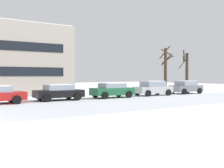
# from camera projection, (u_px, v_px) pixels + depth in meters

# --- Properties ---
(parked_car_black) EXTENTS (4.04, 2.22, 1.35)m
(parked_car_black) POSITION_uv_depth(u_px,v_px,m) (59.00, 92.00, 22.95)
(parked_car_black) COLOR black
(parked_car_black) RESTS_ON ground
(parked_car_green) EXTENTS (4.05, 2.09, 1.40)m
(parked_car_green) POSITION_uv_depth(u_px,v_px,m) (112.00, 90.00, 25.57)
(parked_car_green) COLOR #1E6038
(parked_car_green) RESTS_ON ground
(parked_car_silver) EXTENTS (4.24, 2.09, 1.52)m
(parked_car_silver) POSITION_uv_depth(u_px,v_px,m) (153.00, 88.00, 28.55)
(parked_car_silver) COLOR silver
(parked_car_silver) RESTS_ON ground
(parked_car_gray) EXTENTS (3.87, 2.16, 1.49)m
(parked_car_gray) POSITION_uv_depth(u_px,v_px,m) (186.00, 87.00, 31.52)
(parked_car_gray) COLOR slate
(parked_car_gray) RESTS_ON ground
(tree_far_right) EXTENTS (2.09, 2.10, 5.86)m
(tree_far_right) POSITION_uv_depth(u_px,v_px,m) (166.00, 68.00, 34.41)
(tree_far_right) COLOR #423326
(tree_far_right) RESTS_ON ground
(tree_far_left) EXTENTS (1.51, 0.99, 5.44)m
(tree_far_left) POSITION_uv_depth(u_px,v_px,m) (186.00, 71.00, 35.95)
(tree_far_left) COLOR #423326
(tree_far_left) RESTS_ON ground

